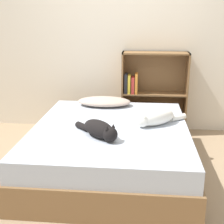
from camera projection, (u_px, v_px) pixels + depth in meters
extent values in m
plane|color=#997F60|center=(111.00, 169.00, 3.18)|extent=(8.00, 8.00, 0.00)
cube|color=silver|center=(120.00, 35.00, 4.03)|extent=(8.00, 0.06, 2.50)
cube|color=brown|center=(111.00, 157.00, 3.14)|extent=(1.53, 1.80, 0.28)
cube|color=#B2BCCC|center=(111.00, 135.00, 3.07)|extent=(1.49, 1.75, 0.19)
ellipsoid|color=#B29E8E|center=(104.00, 101.00, 3.71)|extent=(0.63, 0.34, 0.10)
ellipsoid|color=white|center=(157.00, 117.00, 3.05)|extent=(0.43, 0.37, 0.16)
sphere|color=white|center=(143.00, 121.00, 2.97)|extent=(0.12, 0.12, 0.12)
cone|color=white|center=(145.00, 115.00, 2.92)|extent=(0.04, 0.04, 0.03)
cone|color=white|center=(141.00, 113.00, 2.98)|extent=(0.04, 0.04, 0.03)
cylinder|color=white|center=(178.00, 117.00, 3.20)|extent=(0.18, 0.16, 0.06)
ellipsoid|color=black|center=(99.00, 129.00, 2.75)|extent=(0.38, 0.37, 0.15)
sphere|color=black|center=(110.00, 134.00, 2.64)|extent=(0.13, 0.13, 0.13)
cone|color=black|center=(113.00, 126.00, 2.64)|extent=(0.04, 0.04, 0.03)
cone|color=black|center=(107.00, 128.00, 2.60)|extent=(0.04, 0.04, 0.03)
cylinder|color=black|center=(83.00, 127.00, 2.94)|extent=(0.16, 0.16, 0.06)
cube|color=brown|center=(123.00, 93.00, 4.08)|extent=(0.02, 0.26, 1.06)
cube|color=brown|center=(186.00, 94.00, 4.01)|extent=(0.02, 0.26, 1.06)
cube|color=brown|center=(152.00, 131.00, 4.20)|extent=(0.83, 0.26, 0.02)
cube|color=brown|center=(156.00, 53.00, 3.89)|extent=(0.83, 0.26, 0.02)
cube|color=brown|center=(154.00, 93.00, 4.04)|extent=(0.79, 0.26, 0.02)
cube|color=brown|center=(154.00, 91.00, 4.16)|extent=(0.83, 0.02, 1.06)
cube|color=#232328|center=(126.00, 83.00, 4.00)|extent=(0.04, 0.16, 0.25)
cube|color=gold|center=(129.00, 84.00, 4.00)|extent=(0.03, 0.16, 0.24)
cube|color=#B7332D|center=(133.00, 85.00, 4.00)|extent=(0.04, 0.16, 0.21)
cube|color=orange|center=(136.00, 83.00, 3.98)|extent=(0.03, 0.16, 0.25)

